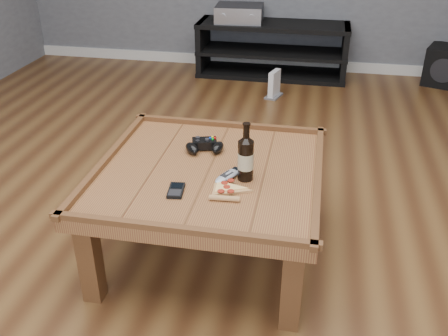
% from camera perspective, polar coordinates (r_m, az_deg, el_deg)
% --- Properties ---
extents(ground, '(6.00, 6.00, 0.00)m').
position_cam_1_polar(ground, '(2.50, -1.57, -9.22)').
color(ground, '#432613').
rests_on(ground, ground).
extents(baseboard, '(5.00, 0.02, 0.10)m').
position_cam_1_polar(baseboard, '(5.15, 5.70, 11.87)').
color(baseboard, silver).
rests_on(baseboard, ground).
extents(coffee_table, '(1.03, 1.03, 0.48)m').
position_cam_1_polar(coffee_table, '(2.28, -1.69, -1.47)').
color(coffee_table, '#5E2E1A').
rests_on(coffee_table, ground).
extents(media_console, '(1.40, 0.45, 0.50)m').
position_cam_1_polar(media_console, '(4.87, 5.51, 13.27)').
color(media_console, black).
rests_on(media_console, ground).
extents(beer_bottle, '(0.07, 0.07, 0.26)m').
position_cam_1_polar(beer_bottle, '(2.13, 2.50, 1.24)').
color(beer_bottle, black).
rests_on(beer_bottle, coffee_table).
extents(game_controller, '(0.20, 0.16, 0.06)m').
position_cam_1_polar(game_controller, '(2.41, -2.23, 2.56)').
color(game_controller, black).
rests_on(game_controller, coffee_table).
extents(pizza_slice, '(0.15, 0.23, 0.02)m').
position_cam_1_polar(pizza_slice, '(2.08, 0.28, -2.54)').
color(pizza_slice, tan).
rests_on(pizza_slice, coffee_table).
extents(smartphone, '(0.08, 0.12, 0.02)m').
position_cam_1_polar(smartphone, '(2.09, -5.51, -2.56)').
color(smartphone, black).
rests_on(smartphone, coffee_table).
extents(remote_control, '(0.13, 0.18, 0.03)m').
position_cam_1_polar(remote_control, '(2.18, 0.56, -0.78)').
color(remote_control, '#8E929A').
rests_on(remote_control, coffee_table).
extents(av_receiver, '(0.45, 0.38, 0.15)m').
position_cam_1_polar(av_receiver, '(4.82, 1.77, 17.26)').
color(av_receiver, black).
rests_on(av_receiver, media_console).
extents(subwoofer, '(0.44, 0.44, 0.34)m').
position_cam_1_polar(subwoofer, '(5.05, 24.10, 10.61)').
color(subwoofer, black).
rests_on(subwoofer, ground).
extents(game_console, '(0.15, 0.21, 0.23)m').
position_cam_1_polar(game_console, '(4.35, 5.76, 9.40)').
color(game_console, slate).
rests_on(game_console, ground).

